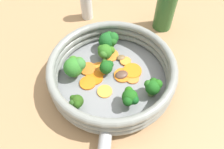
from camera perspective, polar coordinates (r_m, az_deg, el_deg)
ground_plane at (r=0.55m, az=0.00°, el=-1.79°), size 4.00×4.00×0.00m
skillet at (r=0.55m, az=0.00°, el=-1.37°), size 0.28×0.28×0.01m
skillet_rim_wall at (r=0.52m, az=0.00°, el=0.95°), size 0.30×0.30×0.06m
skillet_rivet_left at (r=0.48m, az=-5.36°, el=-13.30°), size 0.01×0.01×0.01m
skillet_rivet_right at (r=0.47m, az=2.61°, el=-13.96°), size 0.01×0.01×0.01m
carrot_slice_0 at (r=0.59m, az=-0.44°, el=5.08°), size 0.06×0.06×0.00m
carrot_slice_1 at (r=0.52m, az=-1.93°, el=-4.40°), size 0.05×0.05×0.00m
carrot_slice_2 at (r=0.54m, az=5.38°, el=-1.00°), size 0.04×0.04×0.00m
carrot_slice_3 at (r=0.54m, az=-6.41°, el=-1.99°), size 0.04×0.04×0.00m
carrot_slice_4 at (r=0.55m, az=5.33°, el=0.96°), size 0.06×0.06×0.01m
carrot_slice_5 at (r=0.57m, az=3.55°, el=3.47°), size 0.04×0.04×0.01m
carrot_slice_6 at (r=0.55m, az=2.82°, el=-0.18°), size 0.06×0.06×0.00m
carrot_slice_7 at (r=0.54m, az=-4.63°, el=-0.79°), size 0.06×0.06×0.00m
carrot_slice_8 at (r=0.56m, az=-3.45°, el=1.39°), size 0.06×0.06×0.00m
carrot_slice_9 at (r=0.56m, az=-6.33°, el=1.49°), size 0.05×0.05×0.00m
broccoli_floret_0 at (r=0.54m, az=-1.44°, el=2.16°), size 0.04×0.04×0.04m
broccoli_floret_1 at (r=0.48m, az=-9.30°, el=-7.03°), size 0.03×0.03×0.04m
broccoli_floret_2 at (r=0.59m, az=-0.85°, el=8.97°), size 0.05×0.05×0.05m
broccoli_floret_3 at (r=0.53m, az=-9.62°, el=2.24°), size 0.05×0.06×0.06m
broccoli_floret_4 at (r=0.48m, az=4.70°, el=-6.00°), size 0.04×0.04×0.05m
broccoli_floret_5 at (r=0.50m, az=10.68°, el=-3.04°), size 0.04×0.04×0.05m
broccoli_floret_6 at (r=0.56m, az=-1.62°, el=6.01°), size 0.04×0.04×0.05m
mushroom_piece_0 at (r=0.58m, az=2.34°, el=4.42°), size 0.02×0.02×0.01m
mushroom_piece_1 at (r=0.54m, az=2.36°, el=0.35°), size 0.03×0.04×0.01m
salt_shaker at (r=0.70m, az=-6.78°, el=18.05°), size 0.04×0.04×0.11m
oil_bottle at (r=0.66m, az=14.07°, el=17.44°), size 0.06×0.06×0.20m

